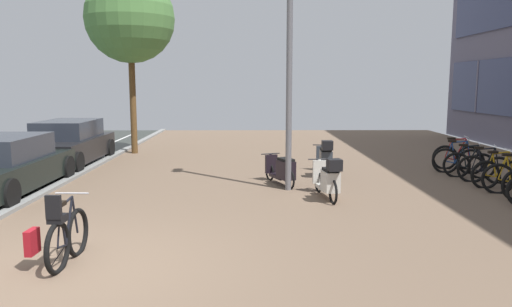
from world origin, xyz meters
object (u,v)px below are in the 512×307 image
Objects in this scene: bicycle_rack_06 at (469,165)px; scooter_mid at (328,179)px; scooter_near at (325,159)px; bicycle_foreground at (64,237)px; bicycle_rack_05 at (485,169)px; bicycle_rack_08 at (457,157)px; scooter_far at (282,170)px; parked_car_near at (3,166)px; street_tree at (130,19)px; bicycle_rack_07 at (458,161)px; lamp_post at (290,38)px; parked_car_far at (68,144)px; bicycle_rack_04 at (499,174)px.

scooter_mid reaches higher than bicycle_rack_06.
scooter_near is 1.09× the size of scooter_mid.
bicycle_foreground reaches higher than bicycle_rack_05.
bicycle_rack_05 is 0.92× the size of bicycle_rack_08.
parked_car_near is (-6.47, -0.73, 0.24)m from scooter_far.
scooter_far is 8.74m from street_tree.
bicycle_foreground reaches higher than bicycle_rack_07.
street_tree is (-5.11, 6.21, 1.23)m from lamp_post.
lamp_post is at bearing -122.83° from scooter_near.
scooter_mid is (-0.34, -2.71, -0.02)m from scooter_near.
bicycle_foreground is 0.22× the size of lamp_post.
bicycle_rack_05 is 0.21× the size of street_tree.
bicycle_rack_05 is at bearing 2.96° from scooter_far.
bicycle_rack_07 is at bearing 23.25° from lamp_post.
scooter_near is 0.44× the size of parked_car_far.
bicycle_rack_05 reaches higher than scooter_mid.
scooter_mid is at bearing -97.23° from scooter_near.
bicycle_rack_04 is 0.66m from bicycle_rack_05.
bicycle_rack_04 is at bearing -30.81° from street_tree.
street_tree is at bearing 77.02° from parked_car_near.
scooter_near is (4.62, 6.49, 0.07)m from bicycle_foreground.
street_tree is at bearing 161.55° from bicycle_rack_08.
scooter_near is at bearing 57.17° from lamp_post.
parked_car_far is (-6.47, 3.21, 0.27)m from scooter_far.
scooter_far is 6.52m from parked_car_near.
bicycle_rack_05 is 0.84× the size of scooter_far.
bicycle_rack_08 is at bearing -18.45° from street_tree.
scooter_mid is 3.32m from lamp_post.
scooter_near is at bearing 14.20° from parked_car_near.
scooter_mid is at bearing -32.49° from parked_car_far.
lamp_post is (6.58, -3.75, 2.88)m from parked_car_far.
parked_car_near reaches higher than bicycle_rack_04.
street_tree reaches higher than bicycle_rack_06.
bicycle_rack_04 is 4.43m from scooter_mid.
parked_car_near is 0.64× the size of lamp_post.
lamp_post is at bearing 1.69° from parked_car_near.
bicycle_rack_08 is 0.92× the size of scooter_far.
bicycle_foreground is 1.08× the size of bicycle_rack_05.
lamp_post reaches higher than street_tree.
bicycle_foreground is 9.04m from parked_car_far.
scooter_near is at bearing 44.52° from scooter_far.
street_tree reaches higher than bicycle_rack_07.
bicycle_rack_04 is 0.97× the size of bicycle_rack_08.
bicycle_rack_05 is 0.71× the size of scooter_near.
bicycle_rack_07 is at bearing 94.26° from bicycle_rack_04.
bicycle_rack_04 is 0.33× the size of parked_car_far.
bicycle_rack_06 is 0.32× the size of parked_car_near.
lamp_post reaches higher than bicycle_rack_08.
parked_car_far reaches higher than bicycle_rack_07.
parked_car_near is at bearing -173.59° from scooter_far.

